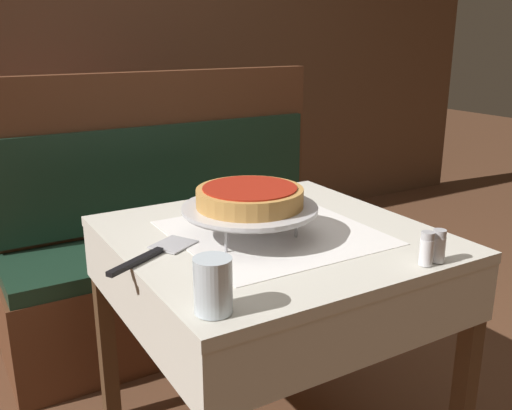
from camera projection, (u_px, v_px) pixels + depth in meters
The scene contains 11 objects.
dining_table_front at pixel (273, 269), 1.64m from camera, with size 0.85×0.85×0.73m.
dining_table_rear at pixel (71, 166), 2.82m from camera, with size 0.64×0.64×0.74m.
booth_bench at pixel (179, 261), 2.45m from camera, with size 1.45×0.46×1.12m.
back_wall_panel at pixel (77, 45), 3.14m from camera, with size 6.00×0.04×2.40m, color brown.
pizza_pan_stand at pixel (250, 210), 1.55m from camera, with size 0.37×0.37×0.09m.
deep_dish_pizza at pixel (250, 197), 1.53m from camera, with size 0.29×0.29×0.05m.
pizza_server at pixel (154, 253), 1.44m from camera, with size 0.28×0.19×0.01m.
water_glass_near at pixel (213, 285), 1.14m from camera, with size 0.08×0.08×0.12m.
salt_shaker at pixel (427, 249), 1.37m from camera, with size 0.03×0.03×0.08m.
pepper_shaker at pixel (439, 246), 1.39m from camera, with size 0.03×0.03×0.08m.
condiment_caddy at pixel (65, 135), 2.83m from camera, with size 0.14×0.14×0.17m.
Camera 1 is at (-0.81, -1.28, 1.27)m, focal length 40.00 mm.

